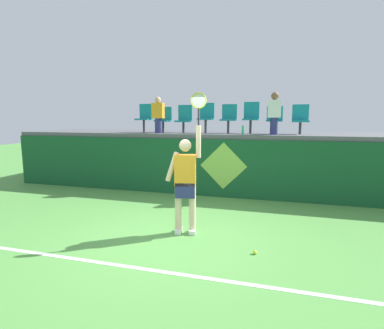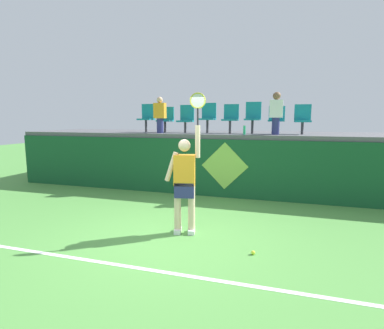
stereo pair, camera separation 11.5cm
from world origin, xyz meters
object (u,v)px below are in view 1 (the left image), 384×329
at_px(spectator_1, 158,114).
at_px(stadium_chair_7, 300,118).
at_px(stadium_chair_4, 229,117).
at_px(stadium_chair_6, 275,118).
at_px(stadium_chair_5, 251,116).
at_px(spectator_0, 274,112).
at_px(tennis_ball, 255,252).
at_px(stadium_chair_1, 164,118).
at_px(stadium_chair_0, 145,117).
at_px(stadium_chair_3, 206,116).
at_px(stadium_chair_2, 184,118).
at_px(water_bottle, 243,130).
at_px(tennis_player, 186,181).

bearing_deg(spectator_1, stadium_chair_7, 6.68).
xyz_separation_m(stadium_chair_4, stadium_chair_6, (1.29, -0.01, -0.03)).
xyz_separation_m(stadium_chair_5, spectator_0, (0.65, -0.45, 0.10)).
relative_size(tennis_ball, stadium_chair_1, 0.08).
bearing_deg(stadium_chair_1, spectator_1, -90.00).
height_order(stadium_chair_5, spectator_1, spectator_1).
height_order(stadium_chair_4, stadium_chair_6, stadium_chair_4).
xyz_separation_m(stadium_chair_1, stadium_chair_5, (2.67, 0.01, 0.06)).
xyz_separation_m(tennis_ball, stadium_chair_0, (-3.85, 4.32, 2.15)).
bearing_deg(stadium_chair_3, stadium_chair_6, -0.23).
height_order(stadium_chair_1, stadium_chair_7, stadium_chair_7).
bearing_deg(stadium_chair_5, stadium_chair_6, -0.84).
distance_m(stadium_chair_2, spectator_0, 2.71).
height_order(stadium_chair_3, stadium_chair_4, stadium_chair_3).
bearing_deg(spectator_0, stadium_chair_7, 33.33).
height_order(stadium_chair_1, stadium_chair_6, stadium_chair_1).
relative_size(water_bottle, stadium_chair_2, 0.29).
bearing_deg(stadium_chair_0, stadium_chair_3, -0.01).
bearing_deg(stadium_chair_6, spectator_1, -172.07).
distance_m(stadium_chair_4, stadium_chair_7, 1.98).
bearing_deg(stadium_chair_0, stadium_chair_5, 0.02).
relative_size(stadium_chair_4, spectator_0, 0.75).
xyz_separation_m(stadium_chair_7, spectator_1, (-4.01, -0.47, 0.11)).
bearing_deg(water_bottle, stadium_chair_6, 42.20).
bearing_deg(stadium_chair_0, stadium_chair_4, -0.05).
height_order(stadium_chair_3, stadium_chair_5, stadium_chair_5).
bearing_deg(spectator_1, tennis_player, -60.29).
bearing_deg(stadium_chair_6, spectator_0, -90.00).
bearing_deg(stadium_chair_7, stadium_chair_5, 179.89).
relative_size(stadium_chair_3, spectator_0, 0.80).
bearing_deg(water_bottle, stadium_chair_5, 79.39).
relative_size(stadium_chair_5, stadium_chair_7, 1.11).
height_order(stadium_chair_3, stadium_chair_7, stadium_chair_3).
xyz_separation_m(stadium_chair_5, stadium_chair_7, (1.34, -0.00, -0.06)).
xyz_separation_m(stadium_chair_3, stadium_chair_4, (0.68, -0.00, -0.03)).
bearing_deg(stadium_chair_7, tennis_player, -119.69).
height_order(water_bottle, stadium_chair_3, stadium_chair_3).
distance_m(tennis_player, spectator_1, 3.98).
bearing_deg(stadium_chair_4, tennis_ball, -74.89).
bearing_deg(stadium_chair_5, stadium_chair_1, -179.87).
xyz_separation_m(stadium_chair_1, stadium_chair_2, (0.66, 0.01, 0.01)).
height_order(stadium_chair_5, stadium_chair_6, stadium_chair_5).
height_order(tennis_player, stadium_chair_2, tennis_player).
xyz_separation_m(stadium_chair_2, stadium_chair_7, (3.35, -0.00, -0.00)).
distance_m(stadium_chair_0, stadium_chair_3, 2.00).
xyz_separation_m(stadium_chair_2, stadium_chair_4, (1.37, -0.00, 0.02)).
relative_size(stadium_chair_0, stadium_chair_6, 1.14).
height_order(stadium_chair_6, spectator_1, spectator_1).
bearing_deg(stadium_chair_7, spectator_0, -146.67).
bearing_deg(stadium_chair_0, spectator_1, -35.96).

